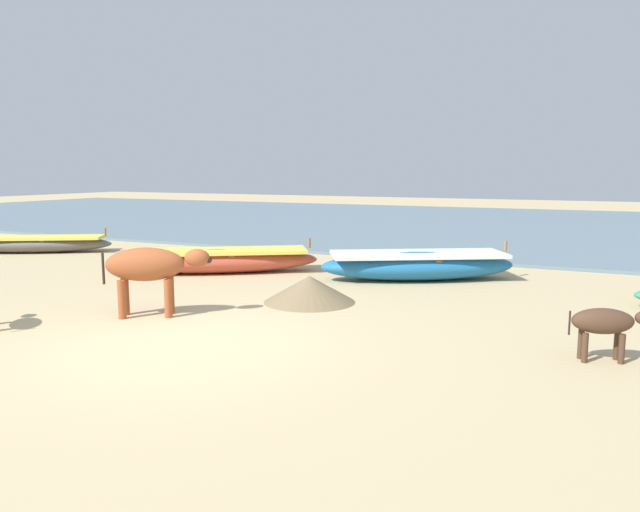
% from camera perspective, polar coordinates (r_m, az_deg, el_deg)
% --- Properties ---
extents(ground, '(80.00, 80.00, 0.00)m').
position_cam_1_polar(ground, '(7.56, -13.18, -8.20)').
color(ground, tan).
extents(sea_water, '(60.00, 20.00, 0.08)m').
position_cam_1_polar(sea_water, '(24.03, 14.47, 2.96)').
color(sea_water, slate).
rests_on(sea_water, ground).
extents(fishing_boat_4, '(4.06, 3.14, 0.69)m').
position_cam_1_polar(fishing_boat_4, '(12.58, -9.79, -0.37)').
color(fishing_boat_4, '#B74733').
rests_on(fishing_boat_4, ground).
extents(fishing_boat_5, '(3.72, 2.69, 0.62)m').
position_cam_1_polar(fishing_boat_5, '(17.11, -25.39, 1.08)').
color(fishing_boat_5, '#5B5651').
rests_on(fishing_boat_5, ground).
extents(fishing_boat_6, '(3.81, 2.86, 0.74)m').
position_cam_1_polar(fishing_boat_6, '(11.73, 9.28, -0.82)').
color(fishing_boat_6, '#1E669E').
rests_on(fishing_boat_6, ground).
extents(cow_adult_rust, '(1.43, 1.06, 1.00)m').
position_cam_1_polar(cow_adult_rust, '(8.97, -15.92, -1.01)').
color(cow_adult_rust, '#9E4C28').
rests_on(cow_adult_rust, ground).
extents(calf_far_dark, '(0.90, 0.48, 0.60)m').
position_cam_1_polar(calf_far_dark, '(7.35, 25.51, -5.79)').
color(calf_far_dark, '#4C3323').
rests_on(calf_far_dark, ground).
extents(debris_pile_1, '(2.06, 2.06, 0.43)m').
position_cam_1_polar(debris_pile_1, '(9.64, -1.01, -3.15)').
color(debris_pile_1, '#7A6647').
rests_on(debris_pile_1, ground).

